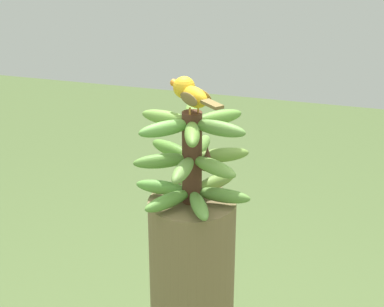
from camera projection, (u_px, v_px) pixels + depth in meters
banana_bunch at (192, 158)px, 1.69m from camera, size 0.31×0.31×0.25m
perched_bird at (190, 93)px, 1.62m from camera, size 0.17×0.15×0.08m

